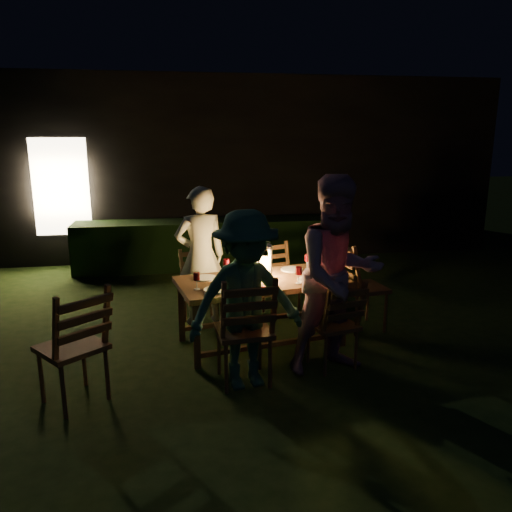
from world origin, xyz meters
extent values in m
plane|color=black|center=(0.00, 0.00, 0.00)|extent=(40.00, 40.00, 0.00)
cube|color=black|center=(0.00, 6.20, 1.60)|extent=(10.00, 4.00, 3.20)
cube|color=#FFE5B2|center=(-2.80, 4.21, 1.35)|extent=(0.90, 0.06, 1.60)
cube|color=black|center=(-0.50, 3.75, 0.40)|extent=(4.20, 0.70, 0.80)
cube|color=#55371C|center=(-0.08, 0.44, 0.69)|extent=(1.86, 1.17, 0.06)
cube|color=#55371C|center=(-0.79, -0.06, 0.32)|extent=(0.07, 0.07, 0.64)
cube|color=#55371C|center=(-0.92, 0.64, 0.32)|extent=(0.07, 0.07, 0.64)
cube|color=#55371C|center=(0.76, 0.23, 0.32)|extent=(0.07, 0.07, 0.64)
cube|color=#55371C|center=(0.63, 0.93, 0.32)|extent=(0.07, 0.07, 0.64)
cube|color=#55371C|center=(-0.38, -0.38, 0.49)|extent=(0.51, 0.49, 0.04)
cube|color=#55371C|center=(-0.37, -0.59, 0.79)|extent=(0.49, 0.20, 0.56)
cube|color=#55371C|center=(0.50, -0.22, 0.42)|extent=(0.50, 0.48, 0.04)
cube|color=#55371C|center=(0.55, -0.39, 0.68)|extent=(0.43, 0.24, 0.48)
cube|color=#55371C|center=(-0.66, 1.09, 0.42)|extent=(0.51, 0.50, 0.04)
cube|color=#55371C|center=(-0.72, 1.26, 0.68)|extent=(0.43, 0.26, 0.48)
cube|color=#55371C|center=(0.32, 1.27, 0.41)|extent=(0.50, 0.49, 0.04)
cube|color=#55371C|center=(0.27, 1.44, 0.67)|extent=(0.43, 0.25, 0.48)
cube|color=#55371C|center=(1.15, 0.67, 0.49)|extent=(0.53, 0.54, 0.04)
cube|color=#55371C|center=(0.94, 0.64, 0.80)|extent=(0.23, 0.50, 0.56)
cube|color=#55371C|center=(-1.84, -0.51, 0.49)|extent=(0.66, 0.65, 0.04)
cube|color=#55371C|center=(-1.71, -0.66, 0.79)|extent=(0.47, 0.43, 0.56)
imported|color=beige|center=(-0.67, 1.16, 0.82)|extent=(0.66, 0.49, 1.63)
imported|color=#B17A92|center=(0.51, -0.29, 0.93)|extent=(1.02, 0.86, 1.86)
imported|color=#2F5F49|center=(-0.37, -0.45, 0.80)|extent=(1.12, 0.77, 1.59)
cube|color=white|center=(-0.04, 0.49, 0.73)|extent=(0.15, 0.15, 0.03)
cube|color=white|center=(-0.04, 0.49, 1.05)|extent=(0.16, 0.16, 0.03)
cylinder|color=#FF9E3F|center=(-0.04, 0.49, 0.85)|extent=(0.09, 0.09, 0.18)
cylinder|color=white|center=(-0.66, 0.55, 0.73)|extent=(0.25, 0.25, 0.01)
cylinder|color=white|center=(-0.58, 0.12, 0.73)|extent=(0.25, 0.25, 0.01)
cylinder|color=white|center=(0.32, 0.74, 0.73)|extent=(0.25, 0.25, 0.01)
cylinder|color=white|center=(0.40, 0.30, 0.73)|extent=(0.25, 0.25, 0.01)
cylinder|color=#0F471E|center=(-0.33, 0.39, 0.86)|extent=(0.07, 0.07, 0.28)
cube|color=red|center=(-0.17, 0.09, 0.73)|extent=(0.18, 0.14, 0.01)
cube|color=red|center=(0.52, 0.24, 0.73)|extent=(0.18, 0.14, 0.01)
cube|color=black|center=(-0.63, 0.03, 0.72)|extent=(0.14, 0.07, 0.01)
cylinder|color=olive|center=(1.00, 1.39, 0.75)|extent=(0.58, 0.58, 0.04)
cylinder|color=olive|center=(1.00, 1.39, 0.38)|extent=(0.07, 0.07, 0.75)
cylinder|color=#A5A8AD|center=(1.00, 1.39, 0.89)|extent=(0.30, 0.30, 0.22)
cylinder|color=#0F471E|center=(0.95, 1.35, 0.94)|extent=(0.07, 0.07, 0.32)
cylinder|color=#0F471E|center=(1.05, 1.43, 0.94)|extent=(0.07, 0.07, 0.32)
camera|label=1|loc=(-0.95, -4.52, 2.20)|focal=35.00mm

